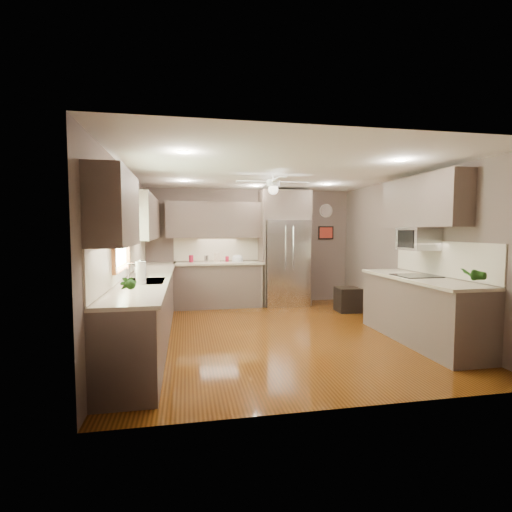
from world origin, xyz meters
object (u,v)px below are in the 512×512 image
object	(u,v)px
potted_plant_right	(473,275)
paper_towel	(141,273)
canister_d	(227,259)
canister_c	(217,258)
refrigerator	(285,250)
soap_bottle	(138,270)
canister_a	(191,259)
microwave	(418,239)
stool	(348,299)
canister_b	(206,259)
bowl	(238,261)
potted_plant_left	(127,283)

from	to	relation	value
potted_plant_right	paper_towel	xyz separation A→B (m)	(-3.85, 0.96, -0.01)
canister_d	canister_c	bearing A→B (deg)	-178.98
canister_d	refrigerator	distance (m)	1.26
canister_c	soap_bottle	xyz separation A→B (m)	(-1.32, -2.22, 0.00)
canister_a	canister_c	size ratio (longest dim) A/B	0.75
microwave	stool	xyz separation A→B (m)	(-0.28, 1.80, -1.24)
canister_a	potted_plant_right	bearing A→B (deg)	-51.27
canister_b	refrigerator	world-z (taller)	refrigerator
canister_b	canister_d	bearing A→B (deg)	1.43
bowl	canister_b	bearing A→B (deg)	174.27
microwave	paper_towel	bearing A→B (deg)	-176.21
canister_a	canister_b	world-z (taller)	canister_a
stool	bowl	bearing A→B (deg)	155.79
canister_d	bowl	distance (m)	0.23
microwave	paper_towel	size ratio (longest dim) A/B	1.78
bowl	stool	size ratio (longest dim) A/B	0.47
potted_plant_right	stool	bearing A→B (deg)	93.09
soap_bottle	bowl	xyz separation A→B (m)	(1.76, 2.15, -0.06)
bowl	refrigerator	world-z (taller)	refrigerator
microwave	refrigerator	bearing A→B (deg)	116.09
potted_plant_left	canister_c	bearing A→B (deg)	73.70
canister_b	paper_towel	bearing A→B (deg)	-107.45
canister_a	canister_b	bearing A→B (deg)	5.92
potted_plant_right	bowl	xyz separation A→B (m)	(-2.24, 3.96, -0.12)
refrigerator	canister_a	bearing A→B (deg)	178.31
potted_plant_left	paper_towel	bearing A→B (deg)	89.43
soap_bottle	bowl	world-z (taller)	soap_bottle
paper_towel	refrigerator	bearing A→B (deg)	48.40
bowl	refrigerator	distance (m)	1.05
canister_c	soap_bottle	world-z (taller)	canister_c
bowl	microwave	bearing A→B (deg)	-49.32
potted_plant_left	potted_plant_right	distance (m)	3.86
canister_d	potted_plant_right	xyz separation A→B (m)	(2.45, -4.04, 0.09)
canister_a	potted_plant_right	world-z (taller)	potted_plant_right
refrigerator	bowl	bearing A→B (deg)	178.56
potted_plant_right	stool	xyz separation A→B (m)	(-0.16, 3.03, -0.85)
canister_a	canister_b	size ratio (longest dim) A/B	1.02
canister_c	paper_towel	world-z (taller)	paper_towel
canister_a	canister_b	xyz separation A→B (m)	(0.31, 0.03, -0.01)
potted_plant_left	paper_towel	world-z (taller)	potted_plant_left
canister_b	stool	world-z (taller)	canister_b
canister_b	soap_bottle	bearing A→B (deg)	-116.51
soap_bottle	microwave	distance (m)	4.17
canister_c	microwave	xyz separation A→B (m)	(2.78, -2.81, 0.45)
canister_a	canister_d	world-z (taller)	canister_a
paper_towel	canister_d	bearing A→B (deg)	65.50
canister_a	soap_bottle	world-z (taller)	soap_bottle
bowl	paper_towel	xyz separation A→B (m)	(-1.61, -3.00, 0.11)
refrigerator	paper_towel	world-z (taller)	refrigerator
soap_bottle	stool	distance (m)	4.09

